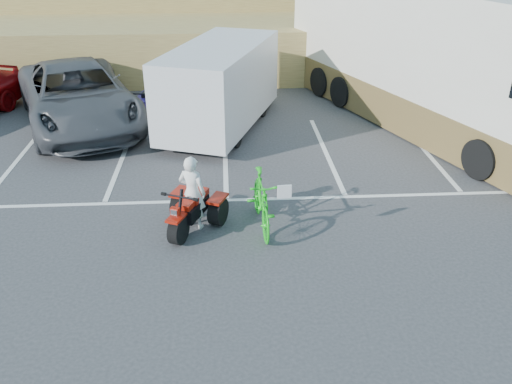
{
  "coord_description": "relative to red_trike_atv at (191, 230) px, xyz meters",
  "views": [
    {
      "loc": [
        0.01,
        -8.29,
        5.7
      ],
      "look_at": [
        0.57,
        0.83,
        1.0
      ],
      "focal_mm": 38.0,
      "sensor_mm": 36.0,
      "label": 1
    }
  ],
  "objects": [
    {
      "name": "rider",
      "position": [
        0.06,
        0.14,
        0.77
      ],
      "size": [
        0.67,
        0.57,
        1.55
      ],
      "primitive_type": "imported",
      "rotation": [
        0.0,
        0.0,
        2.73
      ],
      "color": "white",
      "rests_on": "ground"
    },
    {
      "name": "rv_motorhome",
      "position": [
        6.66,
        6.08,
        1.72
      ],
      "size": [
        6.63,
        11.25,
        3.96
      ],
      "rotation": [
        0.0,
        0.0,
        0.37
      ],
      "color": "silver",
      "rests_on": "ground"
    },
    {
      "name": "ground",
      "position": [
        0.73,
        -1.18,
        0.0
      ],
      "size": [
        100.0,
        100.0,
        0.0
      ],
      "primitive_type": "plane",
      "color": "#353537",
      "rests_on": "ground"
    },
    {
      "name": "quad_atv_blue",
      "position": [
        -1.58,
        6.92,
        0.0
      ],
      "size": [
        1.28,
        1.59,
        0.94
      ],
      "primitive_type": null,
      "rotation": [
        0.0,
        0.0,
        -0.15
      ],
      "color": "navy",
      "rests_on": "ground"
    },
    {
      "name": "red_trike_atv",
      "position": [
        0.0,
        0.0,
        0.0
      ],
      "size": [
        1.63,
        1.83,
        0.98
      ],
      "primitive_type": null,
      "rotation": [
        0.0,
        0.0,
        -0.41
      ],
      "color": "#9D1609",
      "rests_on": "ground"
    },
    {
      "name": "parking_stripes",
      "position": [
        1.6,
        2.88,
        0.0
      ],
      "size": [
        28.0,
        5.16,
        0.01
      ],
      "color": "white",
      "rests_on": "ground"
    },
    {
      "name": "grass_embankment",
      "position": [
        0.73,
        14.3,
        1.42
      ],
      "size": [
        40.0,
        8.5,
        3.1
      ],
      "color": "olive",
      "rests_on": "ground"
    },
    {
      "name": "cargo_trailer",
      "position": [
        0.64,
        5.87,
        1.31
      ],
      "size": [
        3.72,
        5.6,
        2.43
      ],
      "rotation": [
        0.0,
        0.0,
        -0.35
      ],
      "color": "silver",
      "rests_on": "ground"
    },
    {
      "name": "quad_atv_green",
      "position": [
        -0.59,
        4.76,
        0.0
      ],
      "size": [
        1.44,
        1.62,
        0.88
      ],
      "primitive_type": null,
      "rotation": [
        0.0,
        0.0,
        -0.39
      ],
      "color": "#155D1D",
      "rests_on": "ground"
    },
    {
      "name": "grey_pickup",
      "position": [
        -3.59,
        6.41,
        0.9
      ],
      "size": [
        5.14,
        7.11,
        1.8
      ],
      "primitive_type": "imported",
      "rotation": [
        0.0,
        0.0,
        0.37
      ],
      "color": "#44464B",
      "rests_on": "ground"
    },
    {
      "name": "green_dirt_bike",
      "position": [
        1.43,
        0.03,
        0.59
      ],
      "size": [
        0.69,
        1.99,
        1.17
      ],
      "primitive_type": "imported",
      "rotation": [
        0.0,
        0.0,
        0.07
      ],
      "color": "#14BF19",
      "rests_on": "ground"
    }
  ]
}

